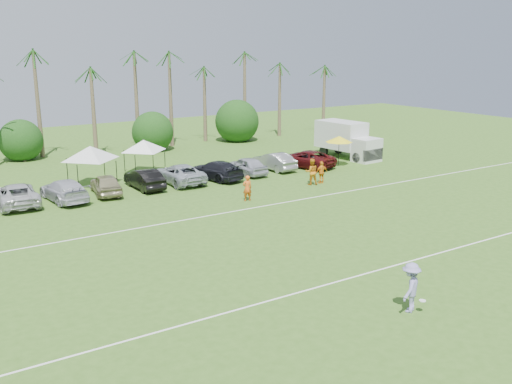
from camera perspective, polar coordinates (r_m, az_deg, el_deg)
ground at (r=24.32m, az=11.02°, el=-10.44°), size 120.00×120.00×0.00m
field_lines at (r=30.14m, az=0.53°, el=-5.18°), size 80.00×12.10×0.01m
palm_tree_4 at (r=55.07m, az=-20.80°, el=10.76°), size 2.40×2.40×8.90m
palm_tree_5 at (r=56.01m, az=-16.80°, el=12.02°), size 2.40×2.40×9.90m
palm_tree_6 at (r=57.23m, az=-12.92°, el=13.16°), size 2.40×2.40×10.90m
palm_tree_7 at (r=58.70m, az=-9.19°, el=14.19°), size 2.40×2.40×11.90m
palm_tree_8 at (r=60.93m, az=-4.69°, el=11.89°), size 2.40×2.40×8.90m
palm_tree_9 at (r=63.39m, az=-0.61°, el=12.82°), size 2.40×2.40×9.90m
palm_tree_10 at (r=66.15m, az=3.18°, el=13.61°), size 2.40×2.40×10.90m
palm_tree_11 at (r=68.55m, az=5.99°, el=14.29°), size 2.40×2.40×11.90m
bush_tree_1 at (r=56.23m, az=-22.49°, el=4.81°), size 4.00×4.00×4.00m
bush_tree_2 at (r=59.45m, az=-11.03°, el=6.11°), size 4.00×4.00×4.00m
bush_tree_3 at (r=63.74m, az=-2.61°, el=6.90°), size 4.00×4.00×4.00m
sideline_player_a at (r=38.11m, az=-0.88°, el=0.38°), size 0.70×0.52×1.75m
sideline_player_b at (r=42.77m, az=5.57°, el=2.03°), size 1.18×1.07×1.99m
sideline_player_c at (r=43.30m, az=6.58°, el=1.96°), size 1.03×0.51×1.70m
box_truck at (r=53.60m, az=9.11°, el=5.27°), size 3.01×6.61×3.30m
canopy_tent_left at (r=43.45m, az=-16.28°, el=4.43°), size 4.35×4.35×3.52m
canopy_tent_right at (r=47.24m, az=-11.19°, el=5.13°), size 3.91×3.91×3.17m
market_umbrella at (r=49.68m, az=8.31°, el=5.25°), size 2.34×2.34×2.60m
frisbee_player at (r=23.25m, az=15.20°, el=-9.19°), size 1.49×1.25×2.00m
parked_car_2 at (r=40.23m, az=-22.82°, el=-0.23°), size 2.68×5.36×1.46m
parked_car_3 at (r=40.29m, az=-18.64°, el=0.17°), size 2.56×5.21×1.46m
parked_car_4 at (r=41.18m, az=-14.78°, el=0.75°), size 2.27×4.47×1.46m
parked_car_5 at (r=42.25m, az=-11.10°, el=1.30°), size 1.66×4.46×1.46m
parked_car_6 at (r=43.53m, az=-7.64°, el=1.83°), size 2.45×5.26×1.46m
parked_car_7 at (r=44.47m, az=-4.04°, el=2.19°), size 3.07×5.34×1.46m
parked_car_8 at (r=46.04m, az=-0.96°, el=2.65°), size 1.92×4.35×1.46m
parked_car_9 at (r=47.83m, az=1.83°, el=3.09°), size 1.84×4.52×1.46m
parked_car_10 at (r=49.06m, az=5.01°, el=3.33°), size 3.73×5.70×1.46m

